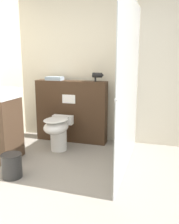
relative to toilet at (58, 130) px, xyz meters
name	(u,v)px	position (x,y,z in m)	size (l,w,h in m)	color
ground_plane	(44,205)	(0.45, -1.37, -0.32)	(12.00, 12.00, 0.00)	gray
wall_back	(100,66)	(0.45, 0.73, 0.93)	(8.00, 0.06, 2.50)	beige
partition_panel	(71,111)	(0.03, 0.50, 0.19)	(1.20, 0.22, 1.02)	#3D2819
shower_glass	(129,85)	(1.08, -0.21, 0.73)	(0.04, 1.82, 2.11)	silver
toilet	(58,130)	(0.00, 0.00, 0.00)	(0.35, 0.54, 0.51)	white
hair_drier	(98,75)	(0.49, 0.48, 0.79)	(0.18, 0.08, 0.14)	black
folded_towel	(55,78)	(-0.25, 0.50, 0.73)	(0.27, 0.17, 0.06)	#8C9EAD
waste_bin	(12,166)	(-0.17, -0.95, -0.18)	(0.24, 0.24, 0.29)	#2D2D2D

